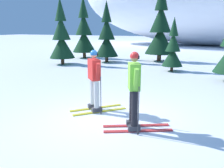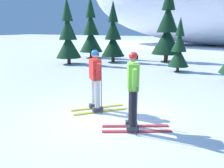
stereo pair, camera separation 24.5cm
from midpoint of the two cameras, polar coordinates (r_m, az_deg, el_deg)
ground_plane at (r=6.36m, az=1.85°, el=-8.38°), size 120.00×120.00×0.00m
skier_red_jacket at (r=6.73m, az=-2.94°, el=1.19°), size 1.45×1.45×1.76m
skier_lime_jacket at (r=5.46m, az=6.36°, el=-1.46°), size 1.63×1.08×1.84m
pine_tree_far_left at (r=19.07m, az=-4.72°, el=12.21°), size 1.82×1.82×4.71m
pine_tree_left at (r=15.88m, az=-10.06°, el=11.06°), size 1.63×1.63×4.21m
pine_tree_center_left at (r=16.53m, az=0.68°, el=11.22°), size 1.59×1.59×4.12m
pine_tree_center at (r=17.26m, az=13.55°, el=12.67°), size 2.07×2.07×5.36m
pine_tree_center_right at (r=13.39m, az=16.26°, el=8.01°), size 1.13×1.13×2.92m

